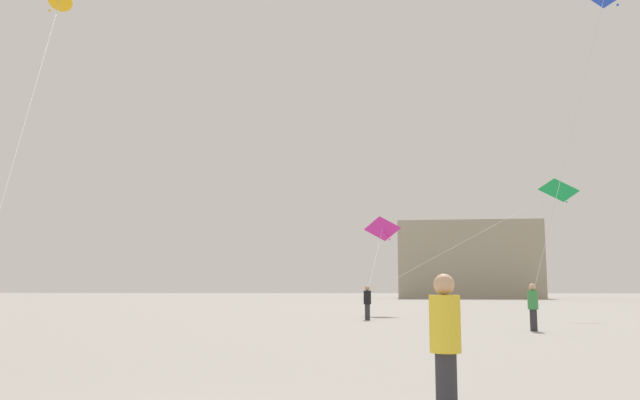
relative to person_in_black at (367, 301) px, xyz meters
name	(u,v)px	position (x,y,z in m)	size (l,w,h in m)	color
person_in_black	(367,301)	(0.00, 0.00, 0.00)	(0.37, 0.37, 1.71)	#2D2D33
person_in_green	(533,305)	(6.19, -7.71, 0.03)	(0.39, 0.39, 1.78)	#2D2D33
person_in_yellow	(445,339)	(0.79, -24.65, 0.07)	(0.40, 0.40, 1.84)	#2D2D33
kite_emerald_delta	(557,191)	(10.35, 2.64, 5.84)	(11.42, 3.21, 6.08)	green
kite_amber_diamond	(60,2)	(-12.83, -7.81, 12.58)	(4.96, 12.61, 12.81)	yellow
kite_magenta_delta	(383,229)	(1.02, 6.52, 4.15)	(1.96, 7.25, 4.36)	#D12899
building_left_hall	(467,260)	(14.98, 63.32, 4.44)	(20.49, 12.86, 10.76)	#A39984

